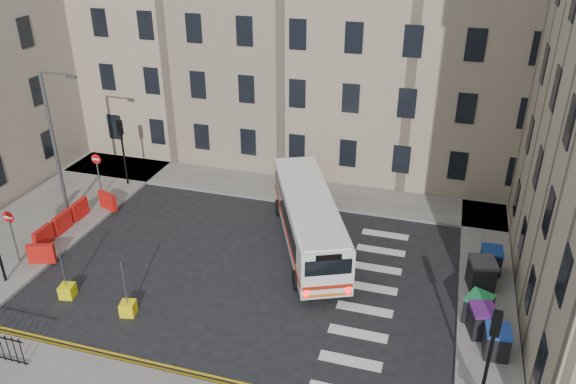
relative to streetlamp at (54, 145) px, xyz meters
The scene contains 19 objects.
ground 13.85m from the streetlamp, ahead, with size 120.00×120.00×0.00m, color black.
pavement_north 10.52m from the streetlamp, 43.32° to the left, with size 36.00×3.20×0.15m, color slate.
pavement_east 22.50m from the streetlamp, ahead, with size 2.40×26.00×0.15m, color slate.
pavement_west 4.49m from the streetlamp, 135.00° to the right, with size 6.00×22.00×0.15m, color slate.
terrace_north 15.38m from the streetlamp, 66.04° to the left, with size 38.30×10.80×17.20m.
traffic_light_east 22.91m from the streetlamp, 19.15° to the right, with size 0.28×0.22×4.10m.
traffic_light_nw 4.84m from the streetlamp, 77.47° to the left, with size 0.28×0.22×4.10m.
streetlamp is the anchor object (origin of this frame).
no_entry_north 3.41m from the streetlamp, 78.69° to the left, with size 0.60×0.08×3.00m.
no_entry_south 5.06m from the streetlamp, 83.66° to the right, with size 0.60×0.08×3.00m.
roadworks_barriers 4.15m from the streetlamp, 52.28° to the right, with size 1.66×6.26×1.00m.
bus 13.71m from the streetlamp, ahead, with size 6.12×10.02×2.72m.
wheelie_bin_a 22.94m from the streetlamp, 11.73° to the right, with size 0.99×1.12×1.17m.
wheelie_bin_b 22.24m from the streetlamp, ahead, with size 1.21×1.31×1.22m.
wheelie_bin_c 22.00m from the streetlamp, ahead, with size 1.30×1.37×1.19m.
wheelie_bin_d 21.94m from the streetlamp, ahead, with size 1.33×1.46×1.39m.
wheelie_bin_e 22.42m from the streetlamp, ahead, with size 0.98×1.12×1.19m.
bollard_yellow 10.64m from the streetlamp, 40.15° to the right, with size 0.60×0.60×0.60m, color yellow.
bollard_chevron 8.47m from the streetlamp, 54.35° to the right, with size 0.60×0.60×0.60m, color yellow.
Camera 1 is at (6.30, -20.40, 15.29)m, focal length 35.00 mm.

